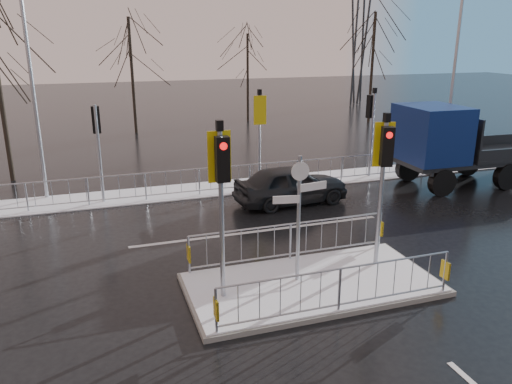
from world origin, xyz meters
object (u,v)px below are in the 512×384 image
object	(u,v)px
traffic_island	(311,272)
street_lamp_left	(33,75)
street_lamp_right	(456,70)
flatbed_truck	(451,144)
car_far_lane	(291,185)

from	to	relation	value
traffic_island	street_lamp_left	size ratio (longest dim) A/B	0.73
traffic_island	street_lamp_right	distance (m)	14.14
traffic_island	flatbed_truck	distance (m)	10.79
car_far_lane	street_lamp_right	world-z (taller)	street_lamp_right
flatbed_truck	street_lamp_left	bearing A→B (deg)	167.45
street_lamp_left	flatbed_truck	bearing A→B (deg)	-12.55
street_lamp_right	street_lamp_left	world-z (taller)	street_lamp_left
traffic_island	flatbed_truck	xyz separation A→B (m)	(8.80, 6.10, 1.34)
flatbed_truck	traffic_island	bearing A→B (deg)	-145.26
car_far_lane	flatbed_truck	xyz separation A→B (m)	(6.86, 0.08, 1.03)
car_far_lane	street_lamp_right	bearing A→B (deg)	-78.32
traffic_island	car_far_lane	xyz separation A→B (m)	(1.94, 6.03, 0.31)
street_lamp_right	street_lamp_left	xyz separation A→B (m)	(-17.00, 1.00, 0.10)
traffic_island	street_lamp_left	distance (m)	12.17
traffic_island	car_far_lane	distance (m)	6.34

